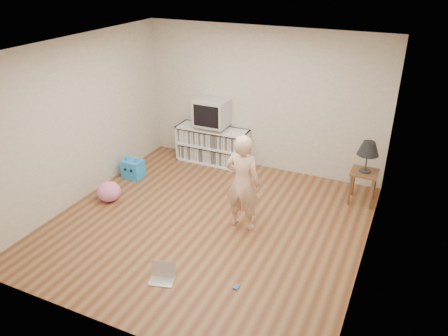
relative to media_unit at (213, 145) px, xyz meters
name	(u,v)px	position (x,y,z in m)	size (l,w,h in m)	color
ground	(208,224)	(0.90, -2.04, -0.35)	(4.50, 4.50, 0.00)	brown
walls	(206,145)	(0.90, -2.04, 0.95)	(4.52, 4.52, 2.60)	#BDB3A6
ceiling	(204,49)	(0.90, -2.04, 2.25)	(4.50, 4.50, 0.01)	white
media_unit	(213,145)	(0.00, 0.00, 0.00)	(1.40, 0.45, 0.70)	white
dvd_deck	(212,127)	(0.00, -0.02, 0.39)	(0.45, 0.35, 0.07)	gray
crt_tv	(212,112)	(0.00, -0.02, 0.67)	(0.60, 0.53, 0.50)	#B3B3B8
side_table	(364,179)	(2.89, -0.39, 0.07)	(0.42, 0.42, 0.55)	brown
table_lamp	(368,149)	(2.89, -0.39, 0.59)	(0.34, 0.34, 0.52)	#333333
person	(243,183)	(1.39, -1.88, 0.38)	(0.54, 0.35, 1.47)	beige
laptop	(163,275)	(0.95, -3.38, -0.29)	(0.36, 0.32, 0.21)	silver
playing_cards	(236,287)	(1.85, -3.15, -0.34)	(0.07, 0.09, 0.02)	#4863C2
plush_blue	(133,168)	(-1.03, -1.21, -0.18)	(0.35, 0.31, 0.40)	#2091FF
plush_pink	(109,192)	(-0.89, -2.08, -0.19)	(0.39, 0.39, 0.33)	pink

